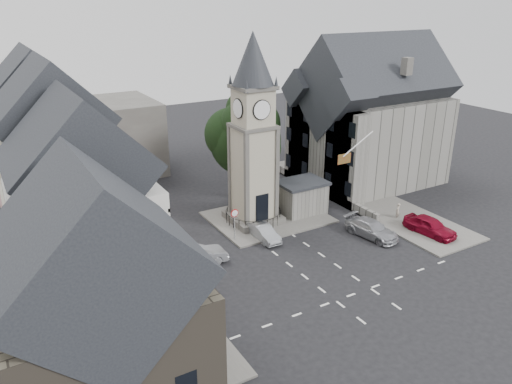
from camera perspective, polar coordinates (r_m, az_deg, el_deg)
ground at (r=38.49m, az=5.69°, el=-7.70°), size 120.00×120.00×0.00m
pavement_west at (r=38.64m, az=-15.22°, el=-8.17°), size 6.00×30.00×0.14m
pavement_east at (r=51.00m, az=11.46°, el=-0.39°), size 6.00×26.00×0.14m
central_island at (r=45.13m, az=1.34°, el=-2.88°), size 10.00×8.00×0.16m
road_markings at (r=34.86m, az=11.05°, el=-11.41°), size 20.00×8.00×0.01m
clock_tower at (r=41.70m, az=-0.33°, el=6.79°), size 4.86×4.86×16.25m
stone_shelter at (r=45.86m, az=5.20°, el=-0.57°), size 4.30×3.30×3.08m
town_tree at (r=47.17m, az=-1.26°, el=7.09°), size 7.20×7.20×10.80m
warning_sign_post at (r=40.18m, az=-2.45°, el=-3.05°), size 0.70×0.19×2.85m
terrace_pink at (r=44.90m, az=-23.23°, el=4.06°), size 8.10×7.60×12.80m
terrace_cream at (r=37.32m, az=-21.44°, el=0.99°), size 8.10×7.60×12.80m
terrace_tudor at (r=30.11m, az=-18.68°, el=-4.30°), size 8.10×7.60×12.00m
building_sw_stone at (r=22.62m, az=-17.06°, el=-15.81°), size 8.60×7.60×10.40m
backdrop_west at (r=57.50m, az=-21.17°, el=5.21°), size 20.00×10.00×8.00m
east_building at (r=53.58m, az=12.75°, el=7.54°), size 14.40×11.40×12.60m
east_boundary_wall at (r=50.59m, az=7.61°, el=0.14°), size 0.40×16.00×0.90m
flagpole at (r=43.43m, az=11.59°, el=5.42°), size 3.68×0.10×2.74m
car_west_blue at (r=33.52m, az=-10.69°, el=-11.23°), size 4.80×2.27×1.59m
car_west_silver at (r=37.43m, az=-6.79°, el=-7.32°), size 4.67×1.77×1.52m
car_west_grey at (r=36.13m, az=-8.98°, el=-8.73°), size 4.98×2.42×1.36m
car_island_silver at (r=41.03m, az=0.92°, el=-4.68°), size 1.29×3.69×1.21m
car_island_east at (r=42.58m, az=13.03°, el=-4.11°), size 2.77×5.09×1.40m
car_east_red at (r=44.27m, az=19.25°, el=-3.69°), size 2.39×4.74×1.55m
pedestrian at (r=46.48m, az=15.89°, el=-2.11°), size 0.64×0.55×1.48m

